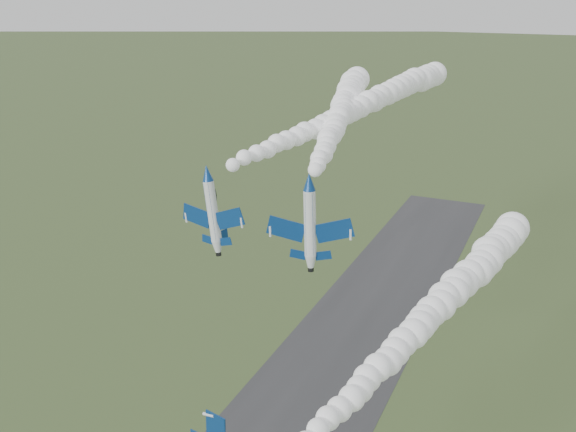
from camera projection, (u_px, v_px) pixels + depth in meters
name	position (u px, v px, depth m)	size (l,w,h in m)	color
smoke_trail_jet_lead	(436.00, 309.00, 73.64)	(4.78, 56.01, 4.78)	white
jet_pair_left	(207.00, 173.00, 77.38)	(9.77, 11.62, 2.97)	silver
smoke_trail_jet_pair_left	(357.00, 108.00, 105.69)	(4.90, 69.62, 4.90)	white
jet_pair_right	(309.00, 182.00, 73.29)	(10.40, 12.17, 3.04)	silver
smoke_trail_jet_pair_right	(340.00, 114.00, 101.37)	(4.92, 56.16, 4.92)	white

